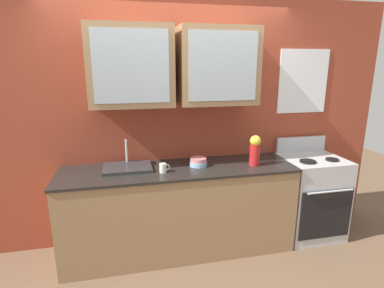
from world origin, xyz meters
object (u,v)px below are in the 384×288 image
Objects in this scene: stove_range at (310,196)px; cup_near_sink at (163,168)px; vase at (255,150)px; sink_faucet at (127,167)px; bowl_stack at (198,162)px.

stove_range reaches higher than cup_near_sink.
stove_range is 0.97m from vase.
sink_faucet is (-2.02, 0.09, 0.47)m from stove_range.
vase is at bearing -7.49° from sink_faucet.
stove_range is at bearing -2.58° from sink_faucet.
bowl_stack is 1.73× the size of cup_near_sink.
cup_near_sink is at bearing -177.02° from stove_range.
vase reaches higher than bowl_stack.
stove_range is 2.31× the size of sink_faucet.
bowl_stack is at bearing -4.87° from sink_faucet.
sink_faucet is at bearing 172.51° from vase.
bowl_stack is at bearing 169.27° from vase.
stove_range is 10.61× the size of cup_near_sink.
cup_near_sink is (-0.94, -0.01, -0.12)m from vase.
vase is at bearing -10.73° from bowl_stack.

